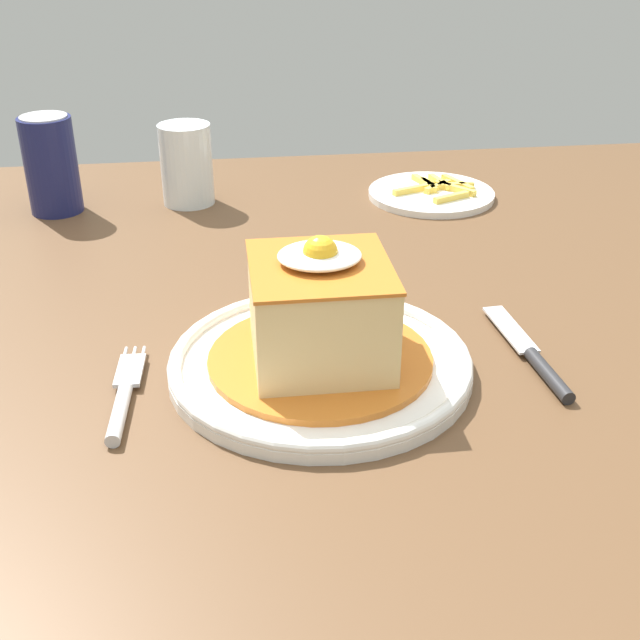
# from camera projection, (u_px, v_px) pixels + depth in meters

# --- Properties ---
(dining_table) EXTENTS (1.39, 1.08, 0.76)m
(dining_table) POSITION_uv_depth(u_px,v_px,m) (307.00, 395.00, 0.83)
(dining_table) COLOR brown
(dining_table) RESTS_ON ground_plane
(main_plate) EXTENTS (0.26, 0.26, 0.02)m
(main_plate) POSITION_uv_depth(u_px,v_px,m) (323.00, 362.00, 0.70)
(main_plate) COLOR white
(main_plate) RESTS_ON dining_table
(sandwich_meal) EXTENTS (0.19, 0.19, 0.12)m
(sandwich_meal) POSITION_uv_depth(u_px,v_px,m) (323.00, 316.00, 0.67)
(sandwich_meal) COLOR #C66B23
(sandwich_meal) RESTS_ON main_plate
(fork) EXTENTS (0.02, 0.14, 0.01)m
(fork) POSITION_uv_depth(u_px,v_px,m) (123.00, 399.00, 0.65)
(fork) COLOR silver
(fork) RESTS_ON dining_table
(knife) EXTENTS (0.03, 0.17, 0.01)m
(knife) POSITION_uv_depth(u_px,v_px,m) (537.00, 361.00, 0.70)
(knife) COLOR #262628
(knife) RESTS_ON dining_table
(soda_can) EXTENTS (0.07, 0.07, 0.12)m
(soda_can) POSITION_uv_depth(u_px,v_px,m) (51.00, 165.00, 1.02)
(soda_can) COLOR #191E51
(soda_can) RESTS_ON dining_table
(drinking_glass) EXTENTS (0.07, 0.07, 0.10)m
(drinking_glass) POSITION_uv_depth(u_px,v_px,m) (187.00, 170.00, 1.06)
(drinking_glass) COLOR #3F2314
(drinking_glass) RESTS_ON dining_table
(side_plate_fries) EXTENTS (0.17, 0.17, 0.02)m
(side_plate_fries) POSITION_uv_depth(u_px,v_px,m) (432.00, 193.00, 1.10)
(side_plate_fries) COLOR white
(side_plate_fries) RESTS_ON dining_table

